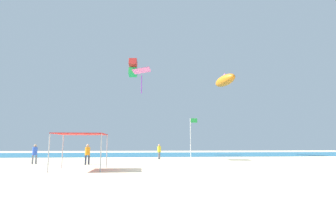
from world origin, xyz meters
TOP-DOWN VIEW (x-y plane):
  - ground at (0.00, 0.00)m, footprint 110.00×110.00m
  - ocean_strip at (0.00, 28.87)m, footprint 110.00×20.59m
  - canopy_tent at (-4.91, 0.42)m, footprint 3.31×3.05m
  - person_near_tent at (1.39, 13.02)m, footprint 0.42×0.44m
  - person_leftmost at (-5.38, 5.34)m, footprint 0.42×0.42m
  - person_central at (-10.21, 6.43)m, footprint 0.42×0.42m
  - banner_flag at (3.35, 2.78)m, footprint 0.61×0.06m
  - kite_diamond_pink at (-0.80, 12.91)m, footprint 2.38×2.39m
  - kite_box_red at (-2.39, 26.49)m, footprint 1.51×1.79m
  - kite_inflatable_orange at (13.24, 24.11)m, footprint 2.90×6.41m

SIDE VIEW (x-z plane):
  - ground at x=0.00m, z-range -0.10..0.00m
  - ocean_strip at x=0.00m, z-range 0.00..0.03m
  - person_central at x=-10.21m, z-range 0.15..1.91m
  - person_leftmost at x=-5.38m, z-range 0.15..1.93m
  - person_near_tent at x=1.39m, z-range 0.16..1.94m
  - banner_flag at x=3.35m, z-range 0.38..4.25m
  - canopy_tent at x=-4.91m, z-range 1.13..3.62m
  - kite_diamond_pink at x=-0.80m, z-range 9.00..12.04m
  - kite_inflatable_orange at x=13.24m, z-range 11.39..13.62m
  - kite_box_red at x=-2.39m, z-range 13.38..16.59m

